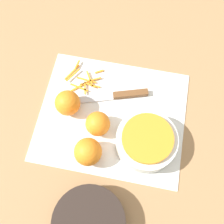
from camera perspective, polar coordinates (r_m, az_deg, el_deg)
name	(u,v)px	position (r m, az deg, el deg)	size (l,w,h in m)	color
ground_plane	(112,116)	(0.81, 0.00, -0.90)	(4.00, 4.00, 0.00)	#9E754C
cutting_board	(112,116)	(0.81, 0.00, -0.83)	(0.44, 0.37, 0.01)	silver
bowl_speckled	(146,141)	(0.75, 7.49, -6.24)	(0.17, 0.17, 0.07)	silver
bowl_dark	(88,222)	(0.74, -5.18, -22.76)	(0.19, 0.19, 0.06)	black
knife	(124,95)	(0.83, 2.52, 3.77)	(0.23, 0.09, 0.02)	brown
orange_left	(98,124)	(0.76, -3.12, -2.57)	(0.07, 0.07, 0.07)	orange
orange_right	(88,152)	(0.74, -5.26, -8.62)	(0.08, 0.08, 0.08)	orange
orange_back	(67,104)	(0.79, -9.74, 1.63)	(0.08, 0.08, 0.08)	orange
peel_pile	(84,80)	(0.86, -6.15, 6.95)	(0.12, 0.12, 0.01)	orange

